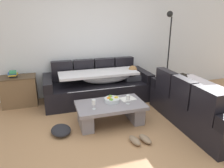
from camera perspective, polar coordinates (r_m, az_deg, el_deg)
ground_plane at (r=3.48m, az=1.84°, el=-14.38°), size 14.00×14.00×0.00m
back_wall at (r=5.02m, az=-6.23°, el=12.34°), size 9.00×0.10×2.70m
couch_along_wall at (r=4.76m, az=-3.43°, el=-0.53°), size 2.34×0.92×0.88m
couch_near_window at (r=4.06m, az=22.33°, el=-5.43°), size 0.92×1.99×0.88m
coffee_table at (r=3.78m, az=-0.42°, el=-7.32°), size 1.20×0.68×0.38m
fruit_bowl at (r=3.79m, az=-0.02°, el=-4.23°), size 0.28×0.28×0.10m
wine_glass_near_left at (r=3.49m, az=-4.96°, el=-5.07°), size 0.07×0.07×0.17m
wine_glass_near_right at (r=3.68m, az=4.38°, el=-3.76°), size 0.07×0.07×0.17m
open_magazine at (r=3.92m, az=4.25°, el=-4.03°), size 0.31×0.26×0.01m
side_cabinet at (r=4.90m, az=-23.86°, el=-1.73°), size 0.72×0.44×0.64m
book_stack_on_cabinet at (r=4.80m, az=-25.34°, el=2.46°), size 0.19×0.22×0.12m
floor_lamp at (r=5.37m, az=15.04°, el=9.70°), size 0.33×0.31×1.95m
pair_of_shoes at (r=3.37m, az=7.61°, el=-14.78°), size 0.34×0.30×0.09m
crumpled_garment at (r=3.65m, az=-13.71°, el=-12.11°), size 0.38×0.44×0.12m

